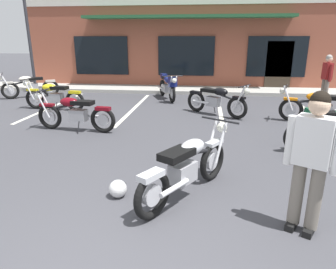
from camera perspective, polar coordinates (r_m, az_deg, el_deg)
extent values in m
plane|color=#3D3D42|center=(6.11, -1.98, -3.49)|extent=(80.00, 80.00, 0.00)
cube|color=#A8A59E|center=(13.45, 3.11, 8.43)|extent=(22.00, 1.80, 0.14)
cube|color=brown|center=(16.78, 4.11, 16.62)|extent=(14.65, 5.55, 3.87)
cube|color=beige|center=(14.06, 3.60, 23.76)|extent=(14.65, 0.06, 0.30)
cube|color=black|center=(14.77, -12.39, 14.26)|extent=(2.50, 0.06, 1.70)
cube|color=black|center=(13.99, 3.41, 14.46)|extent=(2.50, 0.06, 1.70)
cube|color=black|center=(14.28, 19.72, 13.57)|extent=(2.50, 0.06, 1.70)
cube|color=#33281E|center=(14.33, 20.04, 11.94)|extent=(1.10, 0.06, 2.10)
cube|color=#235933|center=(13.59, 3.42, 21.23)|extent=(8.79, 0.90, 0.12)
cube|color=silver|center=(11.13, -20.51, 5.08)|extent=(0.12, 4.80, 0.01)
cube|color=silver|center=(10.16, -6.29, 4.99)|extent=(0.12, 4.80, 0.01)
cube|color=silver|center=(9.91, 9.73, 4.51)|extent=(0.12, 4.80, 0.01)
cube|color=silver|center=(10.43, 25.31, 3.72)|extent=(0.12, 4.80, 0.01)
torus|color=black|center=(3.88, -2.93, -11.32)|extent=(0.42, 0.60, 0.64)
cylinder|color=#B7B7BC|center=(3.88, -2.93, -11.32)|extent=(0.20, 0.28, 0.29)
torus|color=black|center=(4.94, 8.29, -4.93)|extent=(0.42, 0.60, 0.64)
cylinder|color=#B7B7BC|center=(4.94, 8.29, -4.93)|extent=(0.20, 0.28, 0.29)
cylinder|color=silver|center=(4.95, 8.15, -0.91)|extent=(0.21, 0.30, 0.66)
cylinder|color=silver|center=(4.87, 9.97, -1.33)|extent=(0.21, 0.30, 0.66)
cylinder|color=black|center=(4.89, 9.70, 2.67)|extent=(0.58, 0.38, 0.03)
sphere|color=silver|center=(4.99, 10.07, 1.30)|extent=(0.23, 0.23, 0.17)
cube|color=silver|center=(4.87, 8.69, -1.52)|extent=(0.31, 0.38, 0.06)
cube|color=#9E9EA3|center=(4.29, 2.79, -7.17)|extent=(0.41, 0.47, 0.28)
cylinder|color=silver|center=(3.97, 1.23, -9.97)|extent=(0.35, 0.50, 0.07)
cylinder|color=black|center=(4.35, 4.40, -3.43)|extent=(0.55, 0.83, 0.26)
ellipsoid|color=silver|center=(4.34, 4.57, -2.36)|extent=(0.47, 0.54, 0.22)
cube|color=black|center=(4.06, 1.69, -3.72)|extent=(0.51, 0.59, 0.10)
cube|color=silver|center=(3.74, -3.20, -7.67)|extent=(0.33, 0.39, 0.08)
cylinder|color=black|center=(4.45, 0.31, -9.90)|extent=(0.13, 0.09, 0.29)
torus|color=black|center=(10.05, -17.06, 6.03)|extent=(0.65, 0.17, 0.64)
cylinder|color=#B7B7BC|center=(10.05, -17.06, 6.03)|extent=(0.29, 0.09, 0.29)
torus|color=black|center=(10.84, -23.73, 6.11)|extent=(0.65, 0.17, 0.64)
cylinder|color=#B7B7BC|center=(10.84, -23.73, 6.11)|extent=(0.29, 0.09, 0.29)
cylinder|color=silver|center=(10.78, -24.65, 7.67)|extent=(0.33, 0.08, 0.66)
cylinder|color=silver|center=(10.92, -24.08, 7.85)|extent=(0.33, 0.08, 0.66)
cylinder|color=black|center=(10.85, -24.92, 9.42)|extent=(0.10, 0.66, 0.03)
sphere|color=silver|center=(10.92, -25.16, 8.68)|extent=(0.19, 0.19, 0.17)
cube|color=yellow|center=(10.81, -24.09, 7.66)|extent=(0.37, 0.18, 0.06)
cube|color=#9E9EA3|center=(10.37, -20.19, 6.51)|extent=(0.42, 0.28, 0.28)
cylinder|color=silver|center=(10.30, -18.01, 6.43)|extent=(0.55, 0.13, 0.07)
cylinder|color=black|center=(10.44, -21.26, 7.81)|extent=(0.94, 0.16, 0.26)
ellipsoid|color=yellow|center=(10.44, -21.40, 8.24)|extent=(0.50, 0.31, 0.22)
cube|color=black|center=(10.24, -19.71, 8.26)|extent=(0.55, 0.33, 0.10)
cube|color=yellow|center=(9.99, -17.10, 7.60)|extent=(0.37, 0.20, 0.08)
cylinder|color=black|center=(10.23, -20.24, 4.88)|extent=(0.04, 0.14, 0.29)
torus|color=black|center=(9.60, 5.29, 6.22)|extent=(0.58, 0.44, 0.64)
cylinder|color=#B7B7BC|center=(9.60, 5.29, 6.22)|extent=(0.27, 0.21, 0.29)
torus|color=black|center=(8.85, 12.84, 4.88)|extent=(0.58, 0.44, 0.64)
cylinder|color=#B7B7BC|center=(8.85, 12.84, 4.88)|extent=(0.27, 0.21, 0.29)
cylinder|color=silver|center=(8.82, 13.84, 6.89)|extent=(0.29, 0.22, 0.66)
cylinder|color=silver|center=(8.66, 13.27, 6.74)|extent=(0.29, 0.22, 0.66)
cylinder|color=black|center=(8.65, 14.18, 8.82)|extent=(0.40, 0.56, 0.03)
sphere|color=silver|center=(8.64, 14.58, 7.83)|extent=(0.24, 0.24, 0.17)
cube|color=black|center=(8.77, 13.20, 6.75)|extent=(0.38, 0.32, 0.06)
cube|color=#9E9EA3|center=(9.23, 8.52, 6.15)|extent=(0.47, 0.42, 0.28)
cylinder|color=silver|center=(9.33, 6.13, 6.11)|extent=(0.49, 0.37, 0.07)
cylinder|color=black|center=(9.08, 9.65, 7.45)|extent=(0.81, 0.58, 0.26)
ellipsoid|color=black|center=(9.06, 9.78, 7.93)|extent=(0.54, 0.49, 0.22)
cube|color=black|center=(9.25, 7.88, 8.21)|extent=(0.59, 0.53, 0.10)
cube|color=black|center=(9.56, 5.24, 7.88)|extent=(0.39, 0.34, 0.08)
cylinder|color=black|center=(9.47, 8.70, 4.82)|extent=(0.10, 0.12, 0.29)
torus|color=black|center=(12.28, -1.05, 8.76)|extent=(0.33, 0.63, 0.64)
cylinder|color=#B7B7BC|center=(12.28, -1.05, 8.76)|extent=(0.16, 0.29, 0.29)
torus|color=black|center=(10.91, 0.78, 7.65)|extent=(0.33, 0.63, 0.64)
cylinder|color=#B7B7BC|center=(10.91, 0.78, 7.65)|extent=(0.16, 0.29, 0.29)
cylinder|color=silver|center=(10.79, 1.40, 9.25)|extent=(0.16, 0.32, 0.66)
cylinder|color=silver|center=(10.74, 0.47, 9.22)|extent=(0.16, 0.32, 0.66)
cylinder|color=black|center=(10.64, 1.06, 10.88)|extent=(0.62, 0.28, 0.03)
sphere|color=silver|center=(10.58, 1.18, 10.08)|extent=(0.22, 0.22, 0.17)
cube|color=navy|center=(10.82, 0.85, 9.18)|extent=(0.26, 0.39, 0.06)
cube|color=#9E9EA3|center=(11.66, -0.29, 8.69)|extent=(0.37, 0.46, 0.28)
cylinder|color=silver|center=(11.98, -1.40, 8.73)|extent=(0.27, 0.54, 0.07)
cylinder|color=black|center=(11.43, -0.04, 9.73)|extent=(0.41, 0.90, 0.26)
ellipsoid|color=navy|center=(11.38, 0.02, 10.30)|extent=(0.47, 0.59, 0.26)
cube|color=navy|center=(10.79, 0.86, 9.91)|extent=(0.35, 0.33, 0.36)
cube|color=black|center=(11.70, -0.42, 10.60)|extent=(0.37, 0.46, 0.10)
cube|color=navy|center=(11.98, -0.79, 10.96)|extent=(0.31, 0.37, 0.16)
cylinder|color=black|center=(11.81, 0.48, 7.53)|extent=(0.13, 0.07, 0.29)
torus|color=black|center=(9.07, 22.04, 4.33)|extent=(0.64, 0.27, 0.64)
cylinder|color=#B7B7BC|center=(9.07, 22.04, 4.33)|extent=(0.29, 0.13, 0.29)
cylinder|color=silver|center=(8.92, 21.62, 6.29)|extent=(0.32, 0.13, 0.66)
cylinder|color=silver|center=(9.10, 21.65, 6.48)|extent=(0.32, 0.13, 0.66)
cylinder|color=black|center=(8.96, 21.35, 8.45)|extent=(0.21, 0.64, 0.03)
sphere|color=silver|center=(8.98, 20.74, 7.62)|extent=(0.21, 0.21, 0.17)
cube|color=orange|center=(9.01, 22.00, 6.22)|extent=(0.38, 0.23, 0.06)
cube|color=#9E9EA3|center=(9.09, 27.13, 4.22)|extent=(0.45, 0.34, 0.28)
cylinder|color=black|center=(9.03, 26.07, 5.86)|extent=(0.92, 0.31, 0.26)
ellipsoid|color=orange|center=(9.01, 26.02, 6.37)|extent=(0.53, 0.38, 0.22)
cube|color=black|center=(9.04, 28.29, 6.08)|extent=(0.58, 0.41, 0.10)
cylinder|color=black|center=(8.97, 27.41, 2.32)|extent=(0.06, 0.14, 0.29)
torus|color=black|center=(6.61, 23.36, -0.41)|extent=(0.65, 0.20, 0.64)
cylinder|color=#B7B7BC|center=(6.61, 23.36, -0.41)|extent=(0.29, 0.11, 0.29)
cube|color=#9E9EA3|center=(6.88, 28.26, 0.30)|extent=(0.43, 0.30, 0.28)
cylinder|color=silver|center=(6.60, 26.02, -0.42)|extent=(0.55, 0.16, 0.07)
cube|color=black|center=(6.74, 27.99, 3.37)|extent=(0.43, 0.30, 0.10)
cube|color=#0F4C2D|center=(6.59, 25.77, 3.76)|extent=(0.35, 0.25, 0.16)
cylinder|color=black|center=(7.07, 26.76, -1.29)|extent=(0.05, 0.14, 0.29)
torus|color=black|center=(7.51, -12.11, 2.69)|extent=(0.65, 0.17, 0.64)
cylinder|color=#B7B7BC|center=(7.51, -12.11, 2.69)|extent=(0.29, 0.09, 0.29)
torus|color=black|center=(8.21, -21.28, 3.15)|extent=(0.65, 0.17, 0.64)
cylinder|color=#B7B7BC|center=(8.21, -21.28, 3.15)|extent=(0.29, 0.09, 0.29)
cylinder|color=silver|center=(8.13, -22.46, 5.19)|extent=(0.33, 0.08, 0.66)
cylinder|color=silver|center=(8.27, -21.76, 5.47)|extent=(0.33, 0.08, 0.66)
cylinder|color=black|center=(8.19, -22.83, 7.53)|extent=(0.10, 0.66, 0.03)
sphere|color=silver|center=(8.26, -23.17, 6.57)|extent=(0.19, 0.19, 0.17)
cube|color=maroon|center=(8.17, -21.74, 5.19)|extent=(0.37, 0.18, 0.06)
cube|color=#9E9EA3|center=(7.78, -16.44, 3.48)|extent=(0.42, 0.28, 0.28)
cylinder|color=silver|center=(7.73, -13.52, 3.34)|extent=(0.55, 0.13, 0.07)
cylinder|color=black|center=(7.82, -17.87, 5.24)|extent=(0.94, 0.16, 0.26)
ellipsoid|color=maroon|center=(7.82, -18.06, 5.82)|extent=(0.50, 0.31, 0.22)
cube|color=black|center=(7.64, -15.72, 5.77)|extent=(0.55, 0.33, 0.10)
cube|color=maroon|center=(7.43, -12.11, 4.77)|extent=(0.37, 0.20, 0.08)
cylinder|color=black|center=(7.66, -16.46, 1.25)|extent=(0.04, 0.14, 0.29)
torus|color=black|center=(13.05, -21.16, 8.12)|extent=(0.60, 0.42, 0.64)
cylinder|color=#B7B7BC|center=(13.05, -21.16, 8.12)|extent=(0.28, 0.20, 0.29)
torus|color=black|center=(13.04, -27.50, 7.32)|extent=(0.60, 0.42, 0.64)
cylinder|color=#B7B7BC|center=(13.04, -27.50, 7.32)|extent=(0.28, 0.20, 0.29)
cylinder|color=silver|center=(12.92, -28.15, 8.59)|extent=(0.30, 0.21, 0.66)
cylinder|color=silver|center=(13.09, -28.12, 8.69)|extent=(0.30, 0.21, 0.66)
cylinder|color=black|center=(12.98, -28.70, 9.98)|extent=(0.37, 0.58, 0.03)
sphere|color=silver|center=(13.00, -28.96, 9.33)|extent=(0.23, 0.23, 0.17)
cube|color=beige|center=(13.00, -27.86, 8.59)|extent=(0.38, 0.31, 0.06)
cube|color=#9E9EA3|center=(13.02, -24.02, 8.12)|extent=(0.47, 0.41, 0.28)
cylinder|color=silver|center=(13.17, -22.41, 8.23)|extent=(0.50, 0.35, 0.07)
cylinder|color=black|center=(12.98, -25.04, 9.05)|extent=(0.83, 0.55, 0.26)
ellipsoid|color=beige|center=(12.98, -25.18, 9.39)|extent=(0.54, 0.47, 0.22)
cube|color=black|center=(12.98, -23.58, 9.59)|extent=(0.59, 0.51, 0.10)
cube|color=beige|center=(13.02, -21.21, 9.34)|extent=(0.39, 0.33, 0.08)
cylinder|color=black|center=(12.88, -23.55, 6.92)|extent=(0.09, 0.13, 0.29)
cube|color=black|center=(12.37, 27.00, 5.61)|extent=(0.25, 0.12, 0.08)
cube|color=black|center=(12.20, 27.39, 5.41)|extent=(0.25, 0.12, 0.08)
cylinder|color=slate|center=(12.29, 27.10, 7.53)|extent=(0.16, 0.16, 0.80)
cylinder|color=slate|center=(12.11, 27.49, 7.35)|extent=(0.16, 0.16, 0.80)
cube|color=maroon|center=(12.13, 27.74, 10.50)|extent=(0.25, 0.40, 0.56)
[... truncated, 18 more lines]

